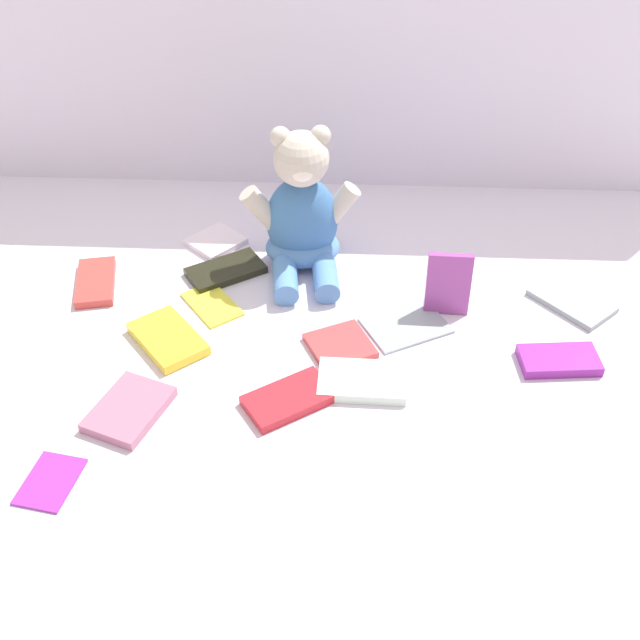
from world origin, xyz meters
name	(u,v)px	position (x,y,z in m)	size (l,w,h in m)	color
ground_plane	(334,328)	(0.00, 0.00, 0.00)	(3.20, 3.20, 0.00)	silver
backdrop_drape	(344,56)	(0.00, 0.50, 0.28)	(1.58, 0.03, 0.56)	silver
teddy_bear	(302,217)	(-0.07, 0.19, 0.10)	(0.23, 0.21, 0.27)	#3F72B2
book_case_0	(96,282)	(-0.44, 0.10, 0.01)	(0.07, 0.13, 0.02)	#CB3F38
book_case_1	(212,303)	(-0.22, 0.05, 0.00)	(0.07, 0.11, 0.01)	yellow
book_case_2	(559,360)	(0.36, -0.07, 0.01)	(0.07, 0.12, 0.02)	#8A2494
book_case_3	(289,399)	(-0.06, -0.18, 0.01)	(0.07, 0.13, 0.02)	red
book_case_4	(406,324)	(0.12, 0.01, 0.00)	(0.10, 0.13, 0.01)	#959FAB
book_case_5	(129,409)	(-0.30, -0.21, 0.01)	(0.09, 0.12, 0.02)	#B26985
book_case_6	(226,271)	(-0.21, 0.15, 0.01)	(0.07, 0.14, 0.01)	black
book_case_7	(448,284)	(0.19, 0.06, 0.06)	(0.08, 0.01, 0.11)	#9A3F96
book_case_8	(572,301)	(0.42, 0.09, 0.01)	(0.08, 0.14, 0.01)	#8D999A
book_case_9	(362,381)	(0.05, -0.14, 0.01)	(0.08, 0.14, 0.02)	white
book_case_10	(216,242)	(-0.24, 0.24, 0.01)	(0.09, 0.09, 0.01)	white
book_case_11	(168,339)	(-0.27, -0.05, 0.01)	(0.08, 0.14, 0.02)	yellow
book_case_12	(50,481)	(-0.38, -0.35, 0.00)	(0.07, 0.09, 0.01)	purple
book_case_13	(340,346)	(0.01, -0.05, 0.01)	(0.09, 0.10, 0.01)	#BF3F40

